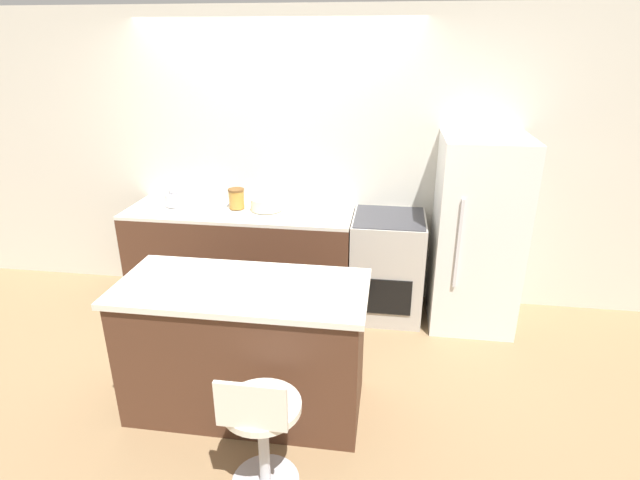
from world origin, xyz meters
name	(u,v)px	position (x,y,z in m)	size (l,w,h in m)	color
ground_plane	(267,321)	(0.00, 0.00, 0.00)	(14.00, 14.00, 0.00)	#8E704C
wall_back	(279,159)	(0.00, 0.69, 1.30)	(8.00, 0.06, 2.60)	beige
back_counter	(242,257)	(-0.30, 0.34, 0.45)	(2.03, 0.64, 0.92)	#4C2D1E
kitchen_island	(245,347)	(0.14, -1.06, 0.46)	(1.57, 0.72, 0.91)	#4C2D1E
oven_range	(387,266)	(1.03, 0.34, 0.46)	(0.62, 0.66, 0.92)	#B7B2A8
refrigerator	(476,234)	(1.76, 0.32, 0.81)	(0.69, 0.72, 1.62)	silver
stool_chair	(261,431)	(0.42, -1.72, 0.40)	(0.42, 0.42, 0.82)	#B7B7BC
kettle	(174,197)	(-0.92, 0.39, 0.99)	(0.18, 0.18, 0.19)	silver
mixing_bowl	(267,204)	(-0.06, 0.39, 0.97)	(0.28, 0.28, 0.11)	beige
canister_jar	(236,198)	(-0.33, 0.39, 1.01)	(0.14, 0.14, 0.18)	#B77F33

